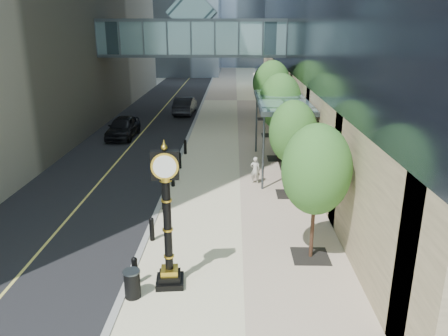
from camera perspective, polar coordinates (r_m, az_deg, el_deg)
The scene contains 13 objects.
ground at distance 14.64m, azimuth -1.44°, elevation -17.30°, with size 320.00×320.00×0.00m, color gray.
road at distance 53.16m, azimuth -7.06°, elevation 8.74°, with size 8.00×180.00×0.02m, color black.
sidewalk at distance 52.61m, azimuth 1.70°, elevation 8.79°, with size 8.00×180.00×0.06m, color beige.
curb at distance 52.73m, azimuth -2.70°, elevation 8.81°, with size 0.25×180.00×0.07m, color gray.
skywalk at distance 40.10m, azimuth -4.07°, elevation 16.91°, with size 17.00×4.20×5.80m.
entrance_canopy at distance 26.43m, azimuth 7.56°, elevation 8.57°, with size 3.00×8.00×4.38m.
bollard_row at distance 22.63m, azimuth -7.24°, elevation -2.70°, with size 0.20×16.20×0.90m.
street_trees at distance 29.04m, azimuth 7.24°, elevation 8.49°, with size 2.89×28.50×5.94m.
street_clock at distance 14.52m, azimuth -7.37°, elevation -7.66°, with size 1.01×1.01×4.95m.
trash_bin at distance 14.89m, azimuth -11.89°, elevation -14.69°, with size 0.52×0.52×0.90m, color black.
pedestrian at distance 24.40m, azimuth 4.10°, elevation -0.27°, with size 0.56×0.37×1.53m, color beige.
car_near at distance 35.61m, azimuth -13.05°, elevation 5.23°, with size 1.98×4.93×1.68m, color black.
car_far at distance 44.66m, azimuth -5.11°, elevation 8.17°, with size 1.80×5.17×1.70m, color black.
Camera 1 is at (0.62, -11.93, 8.46)m, focal length 35.00 mm.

